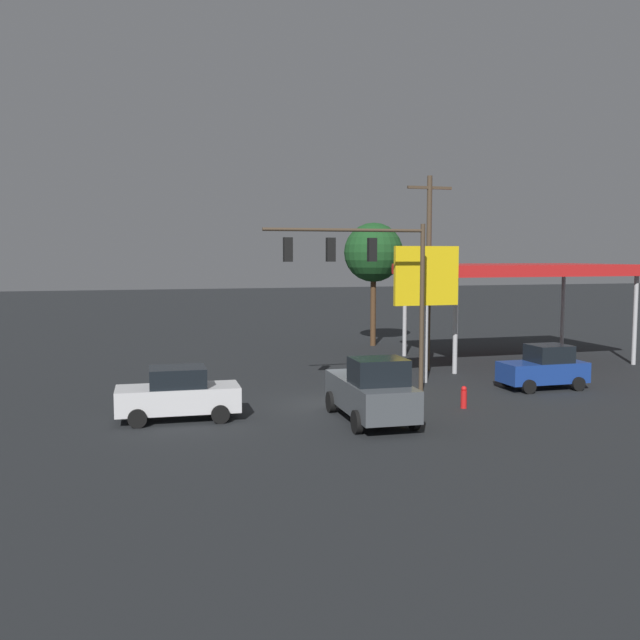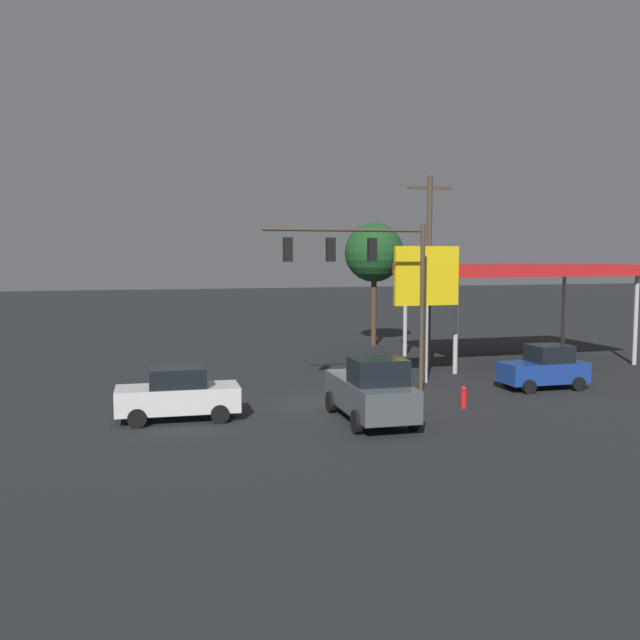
{
  "view_description": "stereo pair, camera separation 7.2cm",
  "coord_description": "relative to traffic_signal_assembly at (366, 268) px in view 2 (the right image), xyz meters",
  "views": [
    {
      "loc": [
        8.24,
        26.72,
        5.97
      ],
      "look_at": [
        0.0,
        -2.0,
        3.24
      ],
      "focal_mm": 40.0,
      "sensor_mm": 36.0,
      "label": 1
    },
    {
      "loc": [
        8.17,
        26.73,
        5.97
      ],
      "look_at": [
        0.0,
        -2.0,
        3.24
      ],
      "focal_mm": 40.0,
      "sensor_mm": 36.0,
      "label": 2
    }
  ],
  "objects": [
    {
      "name": "ground_plane",
      "position": [
        2.0,
        1.87,
        -5.43
      ],
      "size": [
        200.0,
        200.0,
        0.0
      ],
      "primitive_type": "plane",
      "color": "black"
    },
    {
      "name": "sedan_far",
      "position": [
        8.17,
        2.73,
        -4.48
      ],
      "size": [
        4.47,
        2.21,
        1.93
      ],
      "rotation": [
        0.0,
        0.0,
        -0.04
      ],
      "color": "silver",
      "rests_on": "ground"
    },
    {
      "name": "pickup_parked",
      "position": [
        1.53,
        4.94,
        -4.32
      ],
      "size": [
        2.4,
        5.26,
        2.4
      ],
      "rotation": [
        0.0,
        0.0,
        1.54
      ],
      "color": "#474C51",
      "rests_on": "ground"
    },
    {
      "name": "price_sign",
      "position": [
        -3.61,
        -1.8,
        -0.69
      ],
      "size": [
        3.16,
        0.27,
        6.38
      ],
      "color": "#B7B7BC",
      "rests_on": "ground"
    },
    {
      "name": "fire_hydrant",
      "position": [
        -2.71,
        3.82,
        -5.0
      ],
      "size": [
        0.24,
        0.24,
        0.88
      ],
      "color": "red",
      "rests_on": "ground"
    },
    {
      "name": "traffic_signal_assembly",
      "position": [
        0.0,
        0.0,
        0.0
      ],
      "size": [
        7.17,
        0.43,
        7.31
      ],
      "color": "#473828",
      "rests_on": "ground"
    },
    {
      "name": "utility_pole",
      "position": [
        -5.14,
        -4.89,
        -0.17
      ],
      "size": [
        2.4,
        0.26,
        9.96
      ],
      "color": "#473828",
      "rests_on": "ground"
    },
    {
      "name": "hatchback_crossing",
      "position": [
        -8.09,
        1.09,
        -4.49
      ],
      "size": [
        3.8,
        1.96,
        1.97
      ],
      "rotation": [
        0.0,
        0.0,
        0.0
      ],
      "color": "navy",
      "rests_on": "ground"
    },
    {
      "name": "street_tree",
      "position": [
        -6.01,
        -15.34,
        0.67
      ],
      "size": [
        3.86,
        3.86,
        8.07
      ],
      "color": "#4C331E",
      "rests_on": "ground"
    },
    {
      "name": "gas_station_canopy",
      "position": [
        -11.49,
        -7.0,
        -0.33
      ],
      "size": [
        11.95,
        7.78,
        5.45
      ],
      "color": "red",
      "rests_on": "ground"
    }
  ]
}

